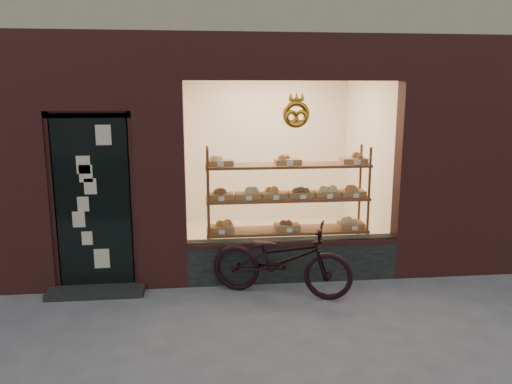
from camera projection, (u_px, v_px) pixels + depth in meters
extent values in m
plane|color=#525357|center=(285.00, 370.00, 4.42)|extent=(90.00, 90.00, 0.00)
cube|color=#2C312F|center=(292.00, 260.00, 6.48)|extent=(2.70, 0.25, 0.55)
cube|color=black|center=(93.00, 203.00, 5.99)|extent=(0.90, 0.04, 2.15)
cube|color=#2C312F|center=(96.00, 291.00, 6.04)|extent=(1.15, 0.35, 0.08)
torus|color=gold|center=(296.00, 114.00, 6.00)|extent=(0.33, 0.07, 0.33)
cube|color=brown|center=(287.00, 265.00, 6.94)|extent=(2.20, 0.45, 0.04)
cube|color=brown|center=(287.00, 230.00, 6.84)|extent=(2.20, 0.45, 0.03)
cube|color=brown|center=(287.00, 198.00, 6.75)|extent=(2.20, 0.45, 0.04)
cube|color=brown|center=(288.00, 165.00, 6.66)|extent=(2.20, 0.45, 0.04)
cylinder|color=brown|center=(209.00, 215.00, 6.47)|extent=(0.04, 0.04, 1.70)
cylinder|color=brown|center=(368.00, 210.00, 6.70)|extent=(0.04, 0.04, 1.70)
cylinder|color=brown|center=(208.00, 208.00, 6.85)|extent=(0.04, 0.04, 1.70)
cylinder|color=brown|center=(359.00, 204.00, 7.08)|extent=(0.04, 0.04, 1.70)
cube|color=olive|center=(221.00, 229.00, 6.73)|extent=(0.34, 0.24, 0.07)
sphere|color=#AE7530|center=(221.00, 222.00, 6.71)|extent=(0.11, 0.11, 0.11)
cube|color=white|center=(222.00, 232.00, 6.55)|extent=(0.07, 0.01, 0.05)
cube|color=olive|center=(287.00, 227.00, 6.83)|extent=(0.34, 0.24, 0.07)
sphere|color=brown|center=(287.00, 221.00, 6.81)|extent=(0.11, 0.11, 0.11)
cube|color=white|center=(289.00, 230.00, 6.65)|extent=(0.07, 0.01, 0.05)
cube|color=olive|center=(351.00, 225.00, 6.92)|extent=(0.34, 0.24, 0.07)
sphere|color=tan|center=(351.00, 219.00, 6.91)|extent=(0.11, 0.11, 0.11)
cube|color=white|center=(355.00, 228.00, 6.74)|extent=(0.08, 0.01, 0.05)
cube|color=olive|center=(221.00, 196.00, 6.64)|extent=(0.34, 0.24, 0.07)
sphere|color=brown|center=(221.00, 190.00, 6.62)|extent=(0.11, 0.11, 0.11)
cube|color=white|center=(221.00, 199.00, 6.46)|extent=(0.07, 0.01, 0.06)
cube|color=olive|center=(248.00, 195.00, 6.68)|extent=(0.34, 0.24, 0.07)
sphere|color=tan|center=(248.00, 189.00, 6.66)|extent=(0.11, 0.11, 0.11)
cube|color=white|center=(249.00, 198.00, 6.50)|extent=(0.08, 0.01, 0.06)
cube|color=olive|center=(274.00, 195.00, 6.72)|extent=(0.34, 0.24, 0.07)
sphere|color=#AE7530|center=(274.00, 189.00, 6.70)|extent=(0.11, 0.11, 0.11)
cube|color=white|center=(276.00, 198.00, 6.54)|extent=(0.07, 0.01, 0.06)
cube|color=olive|center=(301.00, 194.00, 6.76)|extent=(0.34, 0.24, 0.07)
sphere|color=brown|center=(301.00, 188.00, 6.74)|extent=(0.11, 0.11, 0.11)
cube|color=white|center=(303.00, 197.00, 6.58)|extent=(0.07, 0.01, 0.06)
cube|color=olive|center=(326.00, 194.00, 6.80)|extent=(0.34, 0.24, 0.07)
sphere|color=tan|center=(327.00, 187.00, 6.78)|extent=(0.11, 0.11, 0.11)
cube|color=white|center=(330.00, 196.00, 6.62)|extent=(0.08, 0.01, 0.06)
cube|color=olive|center=(352.00, 193.00, 6.83)|extent=(0.34, 0.24, 0.07)
sphere|color=#AE7530|center=(352.00, 187.00, 6.82)|extent=(0.11, 0.11, 0.11)
cube|color=white|center=(356.00, 196.00, 6.65)|extent=(0.08, 0.01, 0.06)
cube|color=olive|center=(220.00, 163.00, 6.55)|extent=(0.34, 0.24, 0.07)
sphere|color=tan|center=(220.00, 156.00, 6.53)|extent=(0.11, 0.11, 0.11)
cube|color=white|center=(221.00, 165.00, 6.37)|extent=(0.07, 0.01, 0.06)
cube|color=olive|center=(288.00, 161.00, 6.65)|extent=(0.34, 0.24, 0.07)
sphere|color=#AE7530|center=(288.00, 155.00, 6.63)|extent=(0.11, 0.11, 0.11)
cube|color=white|center=(290.00, 163.00, 6.47)|extent=(0.07, 0.01, 0.06)
cube|color=olive|center=(353.00, 160.00, 6.74)|extent=(0.34, 0.24, 0.07)
sphere|color=brown|center=(354.00, 154.00, 6.73)|extent=(0.11, 0.11, 0.11)
cube|color=white|center=(358.00, 162.00, 6.56)|extent=(0.08, 0.01, 0.06)
imported|color=black|center=(281.00, 259.00, 5.97)|extent=(1.81, 1.16, 0.90)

